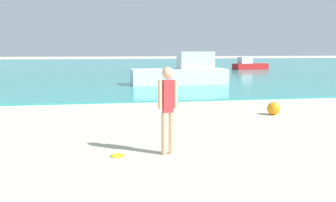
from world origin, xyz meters
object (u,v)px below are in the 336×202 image
frisbee (118,156)px  boat_near (183,73)px  person_standing (168,105)px  beach_ball (274,109)px  boat_far (249,65)px

frisbee → boat_near: (4.18, 13.56, 0.68)m
person_standing → beach_ball: (3.99, 3.72, -0.77)m
boat_far → person_standing: bearing=-128.3°
person_standing → boat_near: size_ratio=0.31×
boat_near → frisbee: bearing=70.8°
frisbee → boat_far: (13.72, 27.20, 0.46)m
person_standing → boat_far: bearing=-123.3°
person_standing → frisbee: bearing=-9.7°
boat_far → beach_ball: boat_far is taller
beach_ball → person_standing: bearing=-137.0°
frisbee → boat_near: bearing=72.9°
frisbee → boat_far: bearing=63.2°
person_standing → boat_far: size_ratio=0.46×
beach_ball → boat_far: bearing=69.6°
person_standing → beach_ball: size_ratio=4.26×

